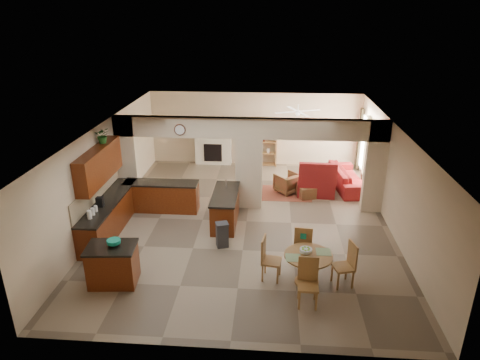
# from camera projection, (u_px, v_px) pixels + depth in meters

# --- Properties ---
(floor) EXTENTS (10.00, 10.00, 0.00)m
(floor) POSITION_uv_depth(u_px,v_px,m) (247.00, 221.00, 12.34)
(floor) COLOR #7E6E57
(floor) RESTS_ON ground
(ceiling) EXTENTS (10.00, 10.00, 0.00)m
(ceiling) POSITION_uv_depth(u_px,v_px,m) (247.00, 127.00, 11.29)
(ceiling) COLOR white
(ceiling) RESTS_ON wall_back
(wall_back) EXTENTS (8.00, 0.00, 8.00)m
(wall_back) POSITION_uv_depth(u_px,v_px,m) (255.00, 129.00, 16.44)
(wall_back) COLOR #C4B18F
(wall_back) RESTS_ON floor
(wall_front) EXTENTS (8.00, 0.00, 8.00)m
(wall_front) POSITION_uv_depth(u_px,v_px,m) (229.00, 284.00, 7.19)
(wall_front) COLOR #C4B18F
(wall_front) RESTS_ON floor
(wall_left) EXTENTS (0.00, 10.00, 10.00)m
(wall_left) POSITION_uv_depth(u_px,v_px,m) (106.00, 172.00, 12.09)
(wall_left) COLOR #C4B18F
(wall_left) RESTS_ON floor
(wall_right) EXTENTS (0.00, 10.00, 10.00)m
(wall_right) POSITION_uv_depth(u_px,v_px,m) (394.00, 180.00, 11.54)
(wall_right) COLOR #C4B18F
(wall_right) RESTS_ON floor
(partition_left_pier) EXTENTS (0.60, 0.25, 2.80)m
(partition_left_pier) POSITION_uv_depth(u_px,v_px,m) (128.00, 161.00, 13.00)
(partition_left_pier) COLOR #C4B18F
(partition_left_pier) RESTS_ON floor
(partition_center_pier) EXTENTS (0.80, 0.25, 2.20)m
(partition_center_pier) POSITION_uv_depth(u_px,v_px,m) (249.00, 173.00, 12.85)
(partition_center_pier) COLOR #C4B18F
(partition_center_pier) RESTS_ON floor
(partition_right_pier) EXTENTS (0.60, 0.25, 2.80)m
(partition_right_pier) POSITION_uv_depth(u_px,v_px,m) (375.00, 167.00, 12.48)
(partition_right_pier) COLOR #C4B18F
(partition_right_pier) RESTS_ON floor
(partition_header) EXTENTS (8.00, 0.25, 0.60)m
(partition_header) POSITION_uv_depth(u_px,v_px,m) (249.00, 128.00, 12.33)
(partition_header) COLOR #C4B18F
(partition_header) RESTS_ON partition_center_pier
(kitchen_counter) EXTENTS (2.52, 3.29, 1.48)m
(kitchen_counter) POSITION_uv_depth(u_px,v_px,m) (132.00, 207.00, 12.16)
(kitchen_counter) COLOR #411307
(kitchen_counter) RESTS_ON floor
(upper_cabinets) EXTENTS (0.35, 2.40, 0.90)m
(upper_cabinets) POSITION_uv_depth(u_px,v_px,m) (99.00, 165.00, 11.15)
(upper_cabinets) COLOR #411307
(upper_cabinets) RESTS_ON wall_left
(peninsula) EXTENTS (0.70, 1.85, 0.91)m
(peninsula) POSITION_uv_depth(u_px,v_px,m) (225.00, 208.00, 12.10)
(peninsula) COLOR #411307
(peninsula) RESTS_ON floor
(wall_clock) EXTENTS (0.34, 0.03, 0.34)m
(wall_clock) POSITION_uv_depth(u_px,v_px,m) (180.00, 130.00, 12.35)
(wall_clock) COLOR #4A2418
(wall_clock) RESTS_ON partition_header
(rug) EXTENTS (1.60, 1.30, 0.01)m
(rug) POSITION_uv_depth(u_px,v_px,m) (286.00, 193.00, 14.20)
(rug) COLOR brown
(rug) RESTS_ON floor
(fireplace) EXTENTS (1.60, 0.35, 1.20)m
(fireplace) POSITION_uv_depth(u_px,v_px,m) (213.00, 149.00, 16.69)
(fireplace) COLOR white
(fireplace) RESTS_ON floor
(shelving_unit) EXTENTS (1.00, 0.32, 1.80)m
(shelving_unit) POSITION_uv_depth(u_px,v_px,m) (263.00, 143.00, 16.44)
(shelving_unit) COLOR olive
(shelving_unit) RESTS_ON floor
(window_a) EXTENTS (0.02, 0.90, 1.90)m
(window_a) POSITION_uv_depth(u_px,v_px,m) (374.00, 159.00, 13.74)
(window_a) COLOR white
(window_a) RESTS_ON wall_right
(window_b) EXTENTS (0.02, 0.90, 1.90)m
(window_b) POSITION_uv_depth(u_px,v_px,m) (364.00, 144.00, 15.32)
(window_b) COLOR white
(window_b) RESTS_ON wall_right
(glazed_door) EXTENTS (0.02, 0.70, 2.10)m
(glazed_door) POSITION_uv_depth(u_px,v_px,m) (368.00, 155.00, 14.59)
(glazed_door) COLOR white
(glazed_door) RESTS_ON wall_right
(drape_a_left) EXTENTS (0.10, 0.28, 2.30)m
(drape_a_left) POSITION_uv_depth(u_px,v_px,m) (377.00, 166.00, 13.19)
(drape_a_left) COLOR #3D1E18
(drape_a_left) RESTS_ON wall_right
(drape_a_right) EXTENTS (0.10, 0.28, 2.30)m
(drape_a_right) POSITION_uv_depth(u_px,v_px,m) (369.00, 153.00, 14.30)
(drape_a_right) COLOR #3D1E18
(drape_a_right) RESTS_ON wall_right
(drape_b_left) EXTENTS (0.10, 0.28, 2.30)m
(drape_b_left) POSITION_uv_depth(u_px,v_px,m) (366.00, 149.00, 14.76)
(drape_b_left) COLOR #3D1E18
(drape_b_left) RESTS_ON wall_right
(drape_b_right) EXTENTS (0.10, 0.28, 2.30)m
(drape_b_right) POSITION_uv_depth(u_px,v_px,m) (360.00, 139.00, 15.87)
(drape_b_right) COLOR #3D1E18
(drape_b_right) RESTS_ON wall_right
(ceiling_fan) EXTENTS (1.00, 1.00, 0.10)m
(ceiling_fan) POSITION_uv_depth(u_px,v_px,m) (298.00, 112.00, 14.06)
(ceiling_fan) COLOR white
(ceiling_fan) RESTS_ON ceiling
(kitchen_island) EXTENTS (1.13, 0.85, 0.92)m
(kitchen_island) POSITION_uv_depth(u_px,v_px,m) (113.00, 264.00, 9.42)
(kitchen_island) COLOR #411307
(kitchen_island) RESTS_ON floor
(teal_bowl) EXTENTS (0.30, 0.30, 0.14)m
(teal_bowl) POSITION_uv_depth(u_px,v_px,m) (114.00, 243.00, 9.26)
(teal_bowl) COLOR #159073
(teal_bowl) RESTS_ON kitchen_island
(trash_can) EXTENTS (0.35, 0.32, 0.62)m
(trash_can) POSITION_uv_depth(u_px,v_px,m) (222.00, 236.00, 10.93)
(trash_can) COLOR #2B2B2D
(trash_can) RESTS_ON floor
(dining_table) EXTENTS (1.06, 1.06, 0.73)m
(dining_table) POSITION_uv_depth(u_px,v_px,m) (308.00, 264.00, 9.39)
(dining_table) COLOR olive
(dining_table) RESTS_ON floor
(fruit_bowl) EXTENTS (0.27, 0.27, 0.14)m
(fruit_bowl) POSITION_uv_depth(u_px,v_px,m) (306.00, 251.00, 9.32)
(fruit_bowl) COLOR #6FB927
(fruit_bowl) RESTS_ON dining_table
(sofa) EXTENTS (2.49, 1.25, 0.70)m
(sofa) POSITION_uv_depth(u_px,v_px,m) (348.00, 178.00, 14.58)
(sofa) COLOR maroon
(sofa) RESTS_ON floor
(chaise) EXTENTS (1.23, 1.02, 0.48)m
(chaise) POSITION_uv_depth(u_px,v_px,m) (315.00, 187.00, 14.13)
(chaise) COLOR maroon
(chaise) RESTS_ON floor
(armchair) EXTENTS (0.99, 1.00, 0.65)m
(armchair) POSITION_uv_depth(u_px,v_px,m) (287.00, 183.00, 14.20)
(armchair) COLOR maroon
(armchair) RESTS_ON floor
(ottoman) EXTENTS (0.65, 0.65, 0.37)m
(ottoman) POSITION_uv_depth(u_px,v_px,m) (306.00, 192.00, 13.85)
(ottoman) COLOR maroon
(ottoman) RESTS_ON floor
(plant) EXTENTS (0.47, 0.44, 0.43)m
(plant) POSITION_uv_depth(u_px,v_px,m) (103.00, 135.00, 11.33)
(plant) COLOR #144C16
(plant) RESTS_ON upper_cabinets
(chair_north) EXTENTS (0.46, 0.46, 1.02)m
(chair_north) POSITION_uv_depth(u_px,v_px,m) (303.00, 244.00, 10.08)
(chair_north) COLOR olive
(chair_north) RESTS_ON floor
(chair_east) EXTENTS (0.52, 0.52, 1.02)m
(chair_east) POSITION_uv_depth(u_px,v_px,m) (347.00, 263.00, 9.32)
(chair_east) COLOR olive
(chair_east) RESTS_ON floor
(chair_south) EXTENTS (0.43, 0.43, 1.02)m
(chair_south) POSITION_uv_depth(u_px,v_px,m) (308.00, 279.00, 8.75)
(chair_south) COLOR olive
(chair_south) RESTS_ON floor
(chair_west) EXTENTS (0.48, 0.48, 1.02)m
(chair_west) POSITION_uv_depth(u_px,v_px,m) (268.00, 257.00, 9.55)
(chair_west) COLOR olive
(chair_west) RESTS_ON floor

